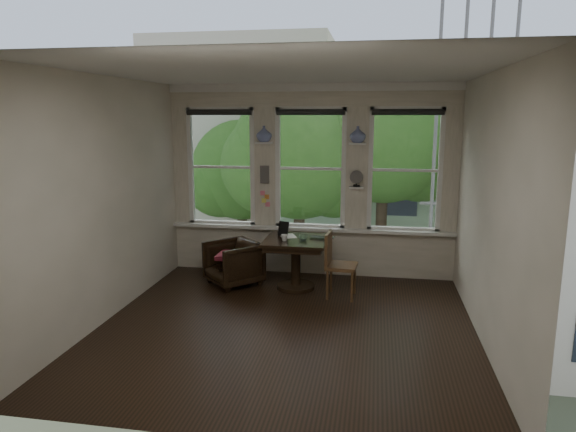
% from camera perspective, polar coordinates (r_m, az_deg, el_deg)
% --- Properties ---
extents(ground, '(4.50, 4.50, 0.00)m').
position_cam_1_polar(ground, '(6.36, -0.22, -12.24)').
color(ground, black).
rests_on(ground, ground).
extents(ceiling, '(4.50, 4.50, 0.00)m').
position_cam_1_polar(ceiling, '(5.86, -0.25, 15.79)').
color(ceiling, silver).
rests_on(ceiling, ground).
extents(wall_back, '(4.50, 0.00, 4.50)m').
position_cam_1_polar(wall_back, '(8.13, 2.52, 3.89)').
color(wall_back, silver).
rests_on(wall_back, ground).
extents(wall_front, '(4.50, 0.00, 4.50)m').
position_cam_1_polar(wall_front, '(3.79, -6.17, -4.64)').
color(wall_front, silver).
rests_on(wall_front, ground).
extents(wall_left, '(0.00, 4.50, 4.50)m').
position_cam_1_polar(wall_left, '(6.69, -19.58, 1.68)').
color(wall_left, silver).
rests_on(wall_left, ground).
extents(wall_right, '(0.00, 4.50, 4.50)m').
position_cam_1_polar(wall_right, '(5.97, 21.55, 0.47)').
color(wall_right, silver).
rests_on(wall_right, ground).
extents(window_left, '(1.10, 0.12, 1.90)m').
position_cam_1_polar(window_left, '(8.41, -7.35, 5.43)').
color(window_left, white).
rests_on(window_left, ground).
extents(window_center, '(1.10, 0.12, 1.90)m').
position_cam_1_polar(window_center, '(8.11, 2.54, 5.29)').
color(window_center, white).
rests_on(window_center, ground).
extents(window_right, '(1.10, 0.12, 1.90)m').
position_cam_1_polar(window_right, '(8.06, 12.86, 4.99)').
color(window_right, white).
rests_on(window_right, ground).
extents(shelf_left, '(0.26, 0.16, 0.03)m').
position_cam_1_polar(shelf_left, '(8.10, -2.67, 8.13)').
color(shelf_left, white).
rests_on(shelf_left, ground).
extents(shelf_right, '(0.26, 0.16, 0.03)m').
position_cam_1_polar(shelf_right, '(7.92, 7.73, 7.97)').
color(shelf_right, white).
rests_on(shelf_right, ground).
extents(intercom, '(0.14, 0.06, 0.28)m').
position_cam_1_polar(intercom, '(8.17, -2.60, 4.63)').
color(intercom, '#59544F').
rests_on(intercom, ground).
extents(sticky_notes, '(0.16, 0.01, 0.24)m').
position_cam_1_polar(sticky_notes, '(8.22, -2.57, 2.21)').
color(sticky_notes, pink).
rests_on(sticky_notes, ground).
extents(desk_fan, '(0.20, 0.20, 0.24)m').
position_cam_1_polar(desk_fan, '(7.95, 7.62, 3.86)').
color(desk_fan, '#59544F').
rests_on(desk_fan, ground).
extents(vase_left, '(0.24, 0.24, 0.25)m').
position_cam_1_polar(vase_left, '(8.10, -2.68, 9.11)').
color(vase_left, silver).
rests_on(vase_left, shelf_left).
extents(vase_right, '(0.24, 0.24, 0.25)m').
position_cam_1_polar(vase_right, '(7.91, 7.76, 8.97)').
color(vase_right, silver).
rests_on(vase_right, shelf_right).
extents(table, '(0.90, 0.90, 0.75)m').
position_cam_1_polar(table, '(7.58, 0.87, -5.33)').
color(table, black).
rests_on(table, ground).
extents(armchair_left, '(1.02, 1.02, 0.66)m').
position_cam_1_polar(armchair_left, '(7.82, -6.09, -5.22)').
color(armchair_left, black).
rests_on(armchair_left, ground).
extents(cushion_red, '(0.45, 0.45, 0.06)m').
position_cam_1_polar(cushion_red, '(7.78, -6.11, -4.38)').
color(cushion_red, maroon).
rests_on(cushion_red, armchair_left).
extents(side_chair_right, '(0.45, 0.45, 0.92)m').
position_cam_1_polar(side_chair_right, '(7.24, 5.97, -5.49)').
color(side_chair_right, '#4F371C').
rests_on(side_chair_right, ground).
extents(laptop, '(0.38, 0.27, 0.03)m').
position_cam_1_polar(laptop, '(7.47, 3.73, -2.51)').
color(laptop, black).
rests_on(laptop, table).
extents(mug, '(0.12, 0.12, 0.09)m').
position_cam_1_polar(mug, '(7.38, -0.40, -2.42)').
color(mug, white).
rests_on(mug, table).
extents(drinking_glass, '(0.16, 0.16, 0.10)m').
position_cam_1_polar(drinking_glass, '(7.37, 1.67, -2.39)').
color(drinking_glass, white).
rests_on(drinking_glass, table).
extents(tablet, '(0.18, 0.13, 0.22)m').
position_cam_1_polar(tablet, '(7.65, -0.51, -1.42)').
color(tablet, black).
rests_on(tablet, table).
extents(papers, '(0.32, 0.36, 0.00)m').
position_cam_1_polar(papers, '(7.66, -0.01, -2.24)').
color(papers, silver).
rests_on(papers, table).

